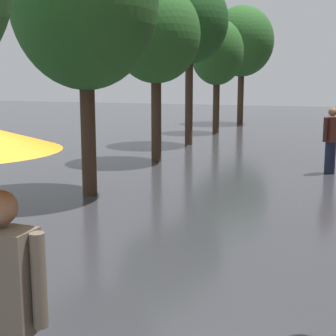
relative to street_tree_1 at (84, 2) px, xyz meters
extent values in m
cylinder|color=#473323|center=(0.00, 0.00, -2.53)|extent=(0.30, 0.30, 2.55)
ellipsoid|color=#2D6628|center=(0.00, 0.00, 0.02)|extent=(2.87, 2.87, 3.42)
cylinder|color=#473323|center=(-0.14, 4.29, -2.54)|extent=(0.28, 0.28, 2.53)
ellipsoid|color=#2D6628|center=(-0.14, 4.29, -0.28)|extent=(2.44, 2.44, 2.66)
cylinder|color=#473323|center=(-0.30, 8.00, -2.22)|extent=(0.27, 0.27, 3.18)
ellipsoid|color=#235623|center=(-0.30, 8.00, 0.45)|extent=(2.65, 2.65, 2.88)
cylinder|color=#473323|center=(-0.30, 12.04, -2.63)|extent=(0.28, 0.28, 2.37)
ellipsoid|color=#2D6628|center=(-0.30, 12.04, -0.41)|extent=(2.23, 2.23, 2.75)
cylinder|color=#473323|center=(-0.14, 16.62, -2.40)|extent=(0.31, 0.31, 2.82)
ellipsoid|color=#2D6628|center=(-0.14, 16.62, 0.31)|extent=(3.18, 3.18, 3.49)
cube|color=#665B4C|center=(2.94, -6.58, -2.62)|extent=(0.41, 0.24, 0.65)
sphere|color=#9E7051|center=(2.94, -6.58, -2.18)|extent=(0.21, 0.21, 0.21)
cylinder|color=#665B4C|center=(3.19, -6.59, -2.59)|extent=(0.09, 0.09, 0.58)
cylinder|color=#1E233D|center=(4.59, 3.98, -3.41)|extent=(0.26, 0.26, 0.81)
cube|color=#4C231E|center=(4.59, 3.98, -2.70)|extent=(0.40, 0.46, 0.60)
sphere|color=#9E7051|center=(4.59, 3.98, -2.27)|extent=(0.21, 0.21, 0.21)
cylinder|color=#4C231E|center=(4.46, 3.76, -2.67)|extent=(0.09, 0.09, 0.54)
camera|label=1|loc=(4.81, -8.95, -1.41)|focal=53.57mm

